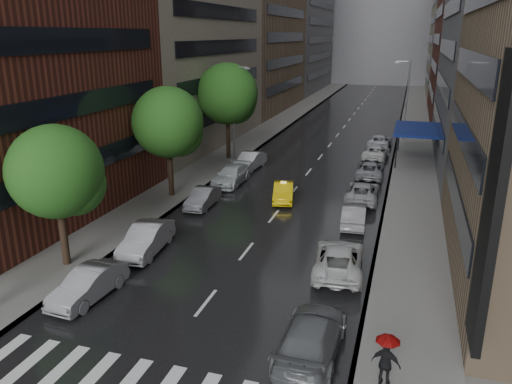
% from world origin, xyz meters
% --- Properties ---
extents(ground, '(220.00, 220.00, 0.00)m').
position_xyz_m(ground, '(0.00, 0.00, 0.00)').
color(ground, gray).
rests_on(ground, ground).
extents(road, '(14.00, 140.00, 0.01)m').
position_xyz_m(road, '(0.00, 50.00, 0.01)').
color(road, black).
rests_on(road, ground).
extents(sidewalk_left, '(4.00, 140.00, 0.15)m').
position_xyz_m(sidewalk_left, '(-9.00, 50.00, 0.07)').
color(sidewalk_left, gray).
rests_on(sidewalk_left, ground).
extents(sidewalk_right, '(4.00, 140.00, 0.15)m').
position_xyz_m(sidewalk_right, '(9.00, 50.00, 0.07)').
color(sidewalk_right, gray).
rests_on(sidewalk_right, ground).
extents(buildings_left, '(8.00, 108.00, 38.00)m').
position_xyz_m(buildings_left, '(-15.00, 58.79, 15.99)').
color(buildings_left, maroon).
rests_on(buildings_left, ground).
extents(buildings_right, '(8.05, 109.10, 36.00)m').
position_xyz_m(buildings_right, '(15.00, 56.70, 15.03)').
color(buildings_right, '#937A5B').
rests_on(buildings_right, ground).
extents(building_far, '(40.00, 14.00, 32.00)m').
position_xyz_m(building_far, '(0.00, 118.00, 16.00)').
color(building_far, slate).
rests_on(building_far, ground).
extents(tree_near, '(4.81, 4.81, 7.66)m').
position_xyz_m(tree_near, '(-8.60, 5.38, 5.24)').
color(tree_near, '#382619').
rests_on(tree_near, ground).
extents(tree_mid, '(5.24, 5.24, 8.35)m').
position_xyz_m(tree_mid, '(-8.60, 17.89, 5.71)').
color(tree_mid, '#382619').
rests_on(tree_mid, ground).
extents(tree_far, '(5.87, 5.87, 9.35)m').
position_xyz_m(tree_far, '(-8.60, 30.49, 6.40)').
color(tree_far, '#382619').
rests_on(tree_far, ground).
extents(taxi, '(2.23, 4.29, 1.34)m').
position_xyz_m(taxi, '(-0.21, 19.48, 0.67)').
color(taxi, '#E2BD0B').
rests_on(taxi, ground).
extents(parked_cars_left, '(2.16, 29.31, 1.60)m').
position_xyz_m(parked_cars_left, '(-5.40, 16.06, 0.75)').
color(parked_cars_left, gray).
rests_on(parked_cars_left, ground).
extents(parked_cars_right, '(2.93, 44.05, 1.59)m').
position_xyz_m(parked_cars_right, '(5.40, 20.69, 0.72)').
color(parked_cars_right, slate).
rests_on(parked_cars_right, ground).
extents(ped_red_umbrella, '(1.09, 0.82, 2.01)m').
position_xyz_m(ped_red_umbrella, '(8.24, 0.42, 1.32)').
color(ped_red_umbrella, black).
rests_on(ped_red_umbrella, sidewalk_right).
extents(street_lamp_left, '(1.74, 0.22, 9.00)m').
position_xyz_m(street_lamp_left, '(-7.72, 30.00, 4.89)').
color(street_lamp_left, gray).
rests_on(street_lamp_left, sidewalk_left).
extents(street_lamp_right, '(1.74, 0.22, 9.00)m').
position_xyz_m(street_lamp_right, '(7.72, 45.00, 4.89)').
color(street_lamp_right, gray).
rests_on(street_lamp_right, sidewalk_right).
extents(awning, '(4.00, 8.00, 3.12)m').
position_xyz_m(awning, '(8.98, 35.00, 3.13)').
color(awning, navy).
rests_on(awning, sidewalk_right).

